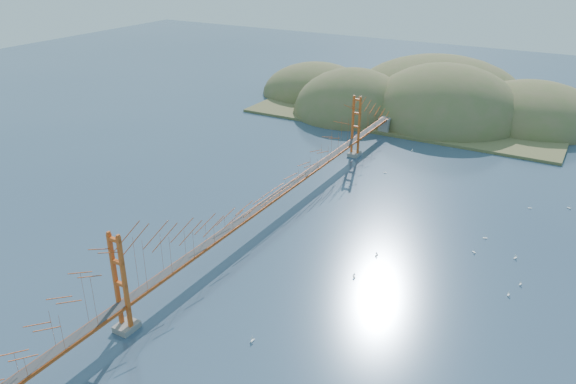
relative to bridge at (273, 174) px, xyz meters
The scene contains 15 objects.
ground 7.01m from the bridge, 90.00° to the right, with size 320.00×320.00×0.00m, color #334A66.
bridge is the anchor object (origin of this frame).
far_headlands 68.73m from the bridge, 88.14° to the left, with size 84.00×58.00×25.00m.
sailboat_8 31.01m from the bridge, 17.71° to the left, with size 0.61×0.61×0.69m.
sailboat_4 34.59m from the bridge, ahead, with size 0.62×0.64×0.72m.
sailboat_7 46.17m from the bridge, 33.75° to the left, with size 0.63×0.63×0.70m.
sailboat_3 26.89m from the bridge, 71.59° to the left, with size 0.60×0.60×0.64m.
sailboat_17 40.20m from the bridge, 34.30° to the left, with size 0.56×0.53×0.63m.
sailboat_14 35.69m from the bridge, ahead, with size 0.50×0.55×0.62m.
sailboat_0 18.94m from the bridge, ahead, with size 0.50×0.59×0.68m.
sailboat_10 28.95m from the bridge, 63.22° to the right, with size 0.50×0.62×0.73m.
sailboat_5 35.04m from the bridge, ahead, with size 0.45×0.55×0.65m.
sailboat_1 20.30m from the bridge, 27.43° to the right, with size 0.64×0.64×0.68m.
sailboat_12 39.34m from the bridge, 76.86° to the left, with size 0.55×0.55×0.60m.
sailboat_16 29.55m from the bridge, ahead, with size 0.60×0.60×0.64m.
Camera 1 is at (39.03, -63.37, 38.29)m, focal length 35.00 mm.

